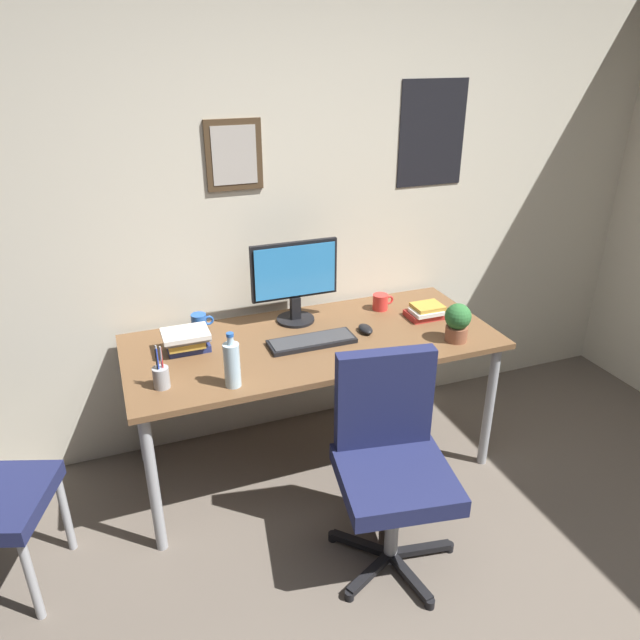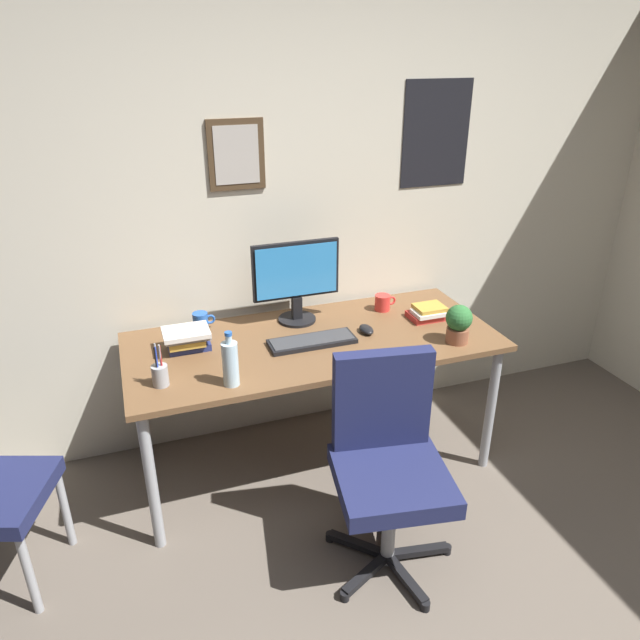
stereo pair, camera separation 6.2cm
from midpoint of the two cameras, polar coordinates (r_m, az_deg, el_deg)
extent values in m
cube|color=beige|center=(3.23, -1.55, 10.94)|extent=(4.40, 0.08, 2.60)
cube|color=#4C3823|center=(3.02, -8.91, 15.45)|extent=(0.28, 0.02, 0.34)
cube|color=beige|center=(3.01, -8.86, 15.41)|extent=(0.22, 0.00, 0.28)
cube|color=black|center=(3.42, 10.24, 17.27)|extent=(0.40, 0.01, 0.56)
cube|color=brown|center=(2.96, -1.28, -2.13)|extent=(1.84, 0.80, 0.03)
cylinder|color=#9EA0A5|center=(2.76, -16.42, -15.01)|extent=(0.05, 0.05, 0.72)
cylinder|color=#9EA0A5|center=(3.26, 15.47, -8.04)|extent=(0.05, 0.05, 0.72)
cylinder|color=#9EA0A5|center=(3.31, -17.60, -7.73)|extent=(0.05, 0.05, 0.72)
cylinder|color=#9EA0A5|center=(3.74, 9.57, -2.86)|extent=(0.05, 0.05, 0.72)
cube|color=#1E234C|center=(2.55, 6.57, -14.93)|extent=(0.53, 0.53, 0.08)
cube|color=#1E234C|center=(2.54, 5.52, -7.52)|extent=(0.43, 0.14, 0.45)
cylinder|color=#9EA0A5|center=(2.71, 6.29, -18.98)|extent=(0.07, 0.07, 0.42)
cube|color=black|center=(2.87, 8.98, -20.99)|extent=(0.28, 0.09, 0.03)
cylinder|color=black|center=(2.93, 11.72, -20.65)|extent=(0.05, 0.05, 0.04)
cube|color=black|center=(2.94, 6.18, -19.54)|extent=(0.16, 0.27, 0.03)
cylinder|color=black|center=(3.05, 6.23, -17.90)|extent=(0.05, 0.05, 0.04)
cube|color=black|center=(2.87, 3.30, -20.74)|extent=(0.22, 0.23, 0.03)
cylinder|color=black|center=(2.92, 0.57, -20.15)|extent=(0.05, 0.05, 0.04)
cube|color=black|center=(2.76, 4.21, -23.13)|extent=(0.27, 0.16, 0.03)
cylinder|color=black|center=(2.70, 2.13, -25.01)|extent=(0.05, 0.05, 0.04)
cube|color=black|center=(2.76, 7.92, -23.29)|extent=(0.08, 0.28, 0.03)
cylinder|color=black|center=(2.71, 9.84, -25.34)|extent=(0.05, 0.05, 0.04)
cylinder|color=#9EA0A5|center=(2.76, -26.67, -21.52)|extent=(0.05, 0.05, 0.41)
cylinder|color=#9EA0A5|center=(2.99, -23.90, -16.69)|extent=(0.05, 0.05, 0.41)
cylinder|color=black|center=(3.15, -2.93, 0.06)|extent=(0.20, 0.20, 0.01)
cube|color=black|center=(3.12, -2.96, 1.18)|extent=(0.05, 0.04, 0.12)
cube|color=black|center=(3.05, -3.07, 4.83)|extent=(0.46, 0.02, 0.30)
cube|color=#338CD8|center=(3.03, -2.96, 4.71)|extent=(0.43, 0.00, 0.27)
cube|color=black|center=(2.91, -1.40, -2.09)|extent=(0.43, 0.15, 0.02)
cube|color=#38383A|center=(2.90, -1.40, -1.86)|extent=(0.41, 0.13, 0.00)
ellipsoid|color=black|center=(3.02, 3.83, -0.87)|extent=(0.06, 0.11, 0.04)
cylinder|color=silver|center=(2.55, -9.16, -4.32)|extent=(0.07, 0.07, 0.20)
cylinder|color=silver|center=(2.49, -9.35, -1.92)|extent=(0.03, 0.03, 0.04)
cylinder|color=#2659B2|center=(2.48, -9.39, -1.41)|extent=(0.03, 0.03, 0.01)
cylinder|color=red|center=(3.28, 5.30, 1.74)|extent=(0.08, 0.08, 0.09)
torus|color=red|center=(3.30, 6.15, 1.94)|extent=(0.05, 0.01, 0.05)
cylinder|color=#2659B2|center=(3.09, -12.15, -0.25)|extent=(0.08, 0.08, 0.09)
torus|color=#2659B2|center=(3.09, -11.23, -0.03)|extent=(0.05, 0.01, 0.05)
cylinder|color=brown|center=(3.00, 12.43, -1.28)|extent=(0.11, 0.11, 0.07)
sphere|color=#2D6B33|center=(2.96, 12.59, 0.33)|extent=(0.13, 0.13, 0.13)
ellipsoid|color=#287A38|center=(2.96, 11.84, 0.56)|extent=(0.07, 0.08, 0.02)
ellipsoid|color=#287A38|center=(2.99, 12.84, 0.83)|extent=(0.07, 0.08, 0.02)
ellipsoid|color=#287A38|center=(2.92, 12.46, -0.07)|extent=(0.08, 0.07, 0.02)
cylinder|color=#9EA0A5|center=(2.63, -15.71, -5.37)|extent=(0.07, 0.07, 0.09)
cylinder|color=#263FBF|center=(2.58, -16.03, -3.99)|extent=(0.01, 0.01, 0.13)
cylinder|color=red|center=(2.59, -15.66, -3.85)|extent=(0.01, 0.01, 0.13)
cylinder|color=black|center=(2.58, -16.10, -4.01)|extent=(0.01, 0.01, 0.13)
cylinder|color=#9EA0A5|center=(2.59, -15.71, -3.76)|extent=(0.01, 0.03, 0.14)
cylinder|color=#9EA0A5|center=(2.59, -16.06, -3.81)|extent=(0.01, 0.02, 0.14)
cube|color=navy|center=(2.92, -13.15, -2.54)|extent=(0.20, 0.12, 0.03)
cube|color=gold|center=(2.89, -13.43, -2.10)|extent=(0.17, 0.14, 0.03)
cube|color=gray|center=(2.89, -13.36, -1.55)|extent=(0.21, 0.15, 0.02)
cube|color=silver|center=(2.87, -13.45, -1.30)|extent=(0.22, 0.17, 0.02)
cube|color=#B22D28|center=(3.23, 9.56, 0.53)|extent=(0.20, 0.14, 0.03)
cube|color=silver|center=(3.20, 9.67, 0.80)|extent=(0.16, 0.12, 0.02)
cube|color=gold|center=(3.21, 9.80, 1.29)|extent=(0.16, 0.13, 0.02)
camera|label=1|loc=(0.03, -90.63, -0.30)|focal=33.19mm
camera|label=2|loc=(0.03, 89.37, 0.30)|focal=33.19mm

